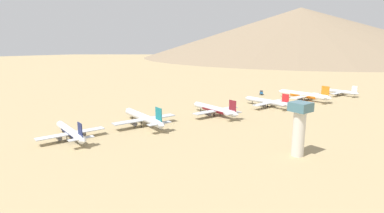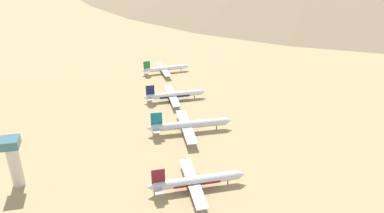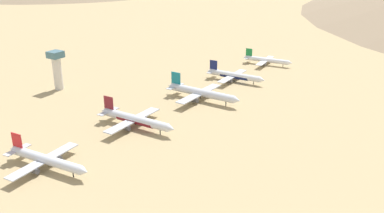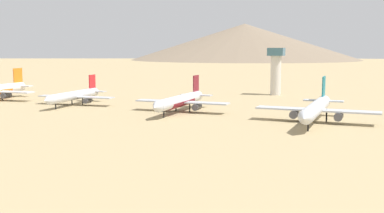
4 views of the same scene
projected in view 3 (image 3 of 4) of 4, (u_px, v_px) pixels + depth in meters
The scene contains 7 objects.
ground_plane at pixel (134, 128), 180.93m from camera, with size 1800.00×1800.00×0.00m, color tan.
parked_jet_2 at pixel (46, 160), 145.91m from camera, with size 37.84×30.76×10.91m.
parked_jet_3 at pixel (135, 119), 179.64m from camera, with size 40.73×32.97×11.78m.
parked_jet_4 at pixel (201, 93), 212.03m from camera, with size 43.91×35.61×12.67m.
parked_jet_5 at pixel (234, 76), 243.16m from camera, with size 37.95×30.74×10.97m.
parked_jet_6 at pixel (266, 60), 278.14m from camera, with size 34.67×28.19×9.99m.
control_tower at pixel (57, 68), 226.36m from camera, with size 7.20×7.20×21.78m.
Camera 3 is at (109.47, -126.84, 73.55)m, focal length 38.42 mm.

